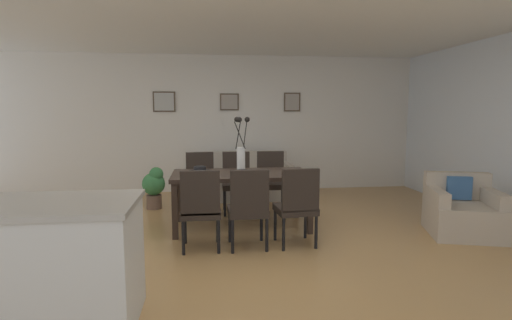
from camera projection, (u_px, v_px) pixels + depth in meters
ground_plane at (248, 244)px, 4.66m from camera, size 9.00×9.00×0.00m
back_wall_panel at (230, 124)px, 7.70m from camera, size 9.00×0.10×2.60m
ceiling_panel at (244, 19)px, 4.73m from camera, size 9.00×7.20×0.08m
dining_table at (241, 179)px, 5.25m from camera, size 1.80×0.90×0.74m
dining_chair_near_left at (201, 206)px, 4.38m from camera, size 0.44×0.44×0.92m
dining_chair_near_right at (201, 180)px, 6.05m from camera, size 0.47×0.47×0.92m
dining_chair_far_left at (248, 205)px, 4.43m from camera, size 0.45×0.45×0.92m
dining_chair_far_right at (237, 179)px, 6.12m from camera, size 0.45×0.45×0.92m
dining_chair_mid_left at (297, 203)px, 4.52m from camera, size 0.47×0.47×0.92m
dining_chair_mid_right at (271, 178)px, 6.18m from camera, size 0.47×0.47×0.92m
centerpiece_vase at (241, 151)px, 5.21m from camera, size 0.21×0.23×0.73m
placemat_near_left at (200, 176)px, 4.98m from camera, size 0.32×0.32×0.01m
bowl_near_left at (199, 173)px, 4.97m from camera, size 0.17×0.17×0.07m
placemat_near_right at (200, 171)px, 5.38m from camera, size 0.32×0.32×0.01m
bowl_near_right at (200, 168)px, 5.37m from camera, size 0.17×0.17×0.07m
placemat_far_left at (242, 175)px, 5.04m from camera, size 0.32×0.32×0.01m
bowl_far_left at (242, 172)px, 5.04m from camera, size 0.17×0.17×0.07m
sofa at (242, 182)px, 7.17m from camera, size 1.72×0.84×0.80m
armchair at (462, 212)px, 5.01m from camera, size 1.00×1.00×0.75m
kitchen_island at (40, 266)px, 2.82m from camera, size 1.36×0.81×0.92m
framed_picture_left at (164, 102)px, 7.42m from camera, size 0.41×0.03×0.38m
framed_picture_center at (229, 102)px, 7.57m from camera, size 0.36×0.03×0.32m
framed_picture_right at (292, 102)px, 7.72m from camera, size 0.32×0.03×0.36m
potted_plant at (154, 186)px, 6.31m from camera, size 0.36×0.36×0.67m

